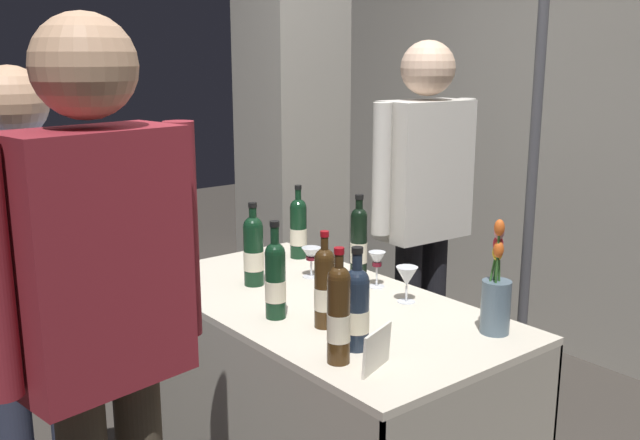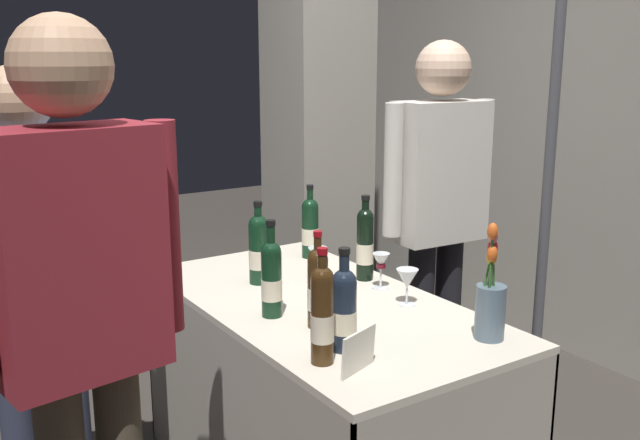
{
  "view_description": "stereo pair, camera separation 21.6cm",
  "coord_description": "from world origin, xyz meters",
  "px_view_note": "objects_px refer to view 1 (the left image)",
  "views": [
    {
      "loc": [
        1.9,
        -1.51,
        1.65
      ],
      "look_at": [
        0.0,
        0.0,
        1.09
      ],
      "focal_mm": 39.96,
      "sensor_mm": 36.0,
      "label": 1
    },
    {
      "loc": [
        2.03,
        -1.33,
        1.65
      ],
      "look_at": [
        0.0,
        0.0,
        1.09
      ],
      "focal_mm": 39.96,
      "sensor_mm": 36.0,
      "label": 2
    }
  ],
  "objects_px": {
    "display_bottle_0": "(357,307)",
    "wine_glass_near_taster": "(377,261)",
    "tasting_table": "(320,364)",
    "booth_signpost": "(535,138)",
    "wine_glass_mid": "(407,277)",
    "flower_vase": "(496,297)",
    "taster_foreground_right": "(27,273)",
    "featured_wine_bottle": "(339,313)",
    "wine_glass_near_vendor": "(311,256)",
    "vendor_presenter": "(424,198)",
    "concrete_pillar": "(290,35)"
  },
  "relations": [
    {
      "from": "booth_signpost",
      "to": "taster_foreground_right",
      "type": "bearing_deg",
      "value": -105.34
    },
    {
      "from": "vendor_presenter",
      "to": "booth_signpost",
      "type": "bearing_deg",
      "value": 123.85
    },
    {
      "from": "wine_glass_near_vendor",
      "to": "booth_signpost",
      "type": "height_order",
      "value": "booth_signpost"
    },
    {
      "from": "featured_wine_bottle",
      "to": "flower_vase",
      "type": "xyz_separation_m",
      "value": [
        0.14,
        0.53,
        -0.03
      ]
    },
    {
      "from": "wine_glass_mid",
      "to": "flower_vase",
      "type": "relative_size",
      "value": 0.35
    },
    {
      "from": "concrete_pillar",
      "to": "wine_glass_mid",
      "type": "height_order",
      "value": "concrete_pillar"
    },
    {
      "from": "concrete_pillar",
      "to": "display_bottle_0",
      "type": "height_order",
      "value": "concrete_pillar"
    },
    {
      "from": "featured_wine_bottle",
      "to": "taster_foreground_right",
      "type": "xyz_separation_m",
      "value": [
        -0.81,
        -0.61,
        0.04
      ]
    },
    {
      "from": "wine_glass_near_vendor",
      "to": "wine_glass_near_taster",
      "type": "distance_m",
      "value": 0.28
    },
    {
      "from": "display_bottle_0",
      "to": "booth_signpost",
      "type": "bearing_deg",
      "value": 101.72
    },
    {
      "from": "flower_vase",
      "to": "taster_foreground_right",
      "type": "bearing_deg",
      "value": -129.74
    },
    {
      "from": "vendor_presenter",
      "to": "taster_foreground_right",
      "type": "bearing_deg",
      "value": -1.16
    },
    {
      "from": "featured_wine_bottle",
      "to": "booth_signpost",
      "type": "xyz_separation_m",
      "value": [
        -0.29,
        1.3,
        0.38
      ]
    },
    {
      "from": "tasting_table",
      "to": "wine_glass_mid",
      "type": "bearing_deg",
      "value": 49.86
    },
    {
      "from": "tasting_table",
      "to": "flower_vase",
      "type": "height_order",
      "value": "flower_vase"
    },
    {
      "from": "display_bottle_0",
      "to": "vendor_presenter",
      "type": "xyz_separation_m",
      "value": [
        -0.64,
        0.96,
        0.11
      ]
    },
    {
      "from": "display_bottle_0",
      "to": "flower_vase",
      "type": "bearing_deg",
      "value": 67.11
    },
    {
      "from": "wine_glass_near_vendor",
      "to": "wine_glass_near_taster",
      "type": "bearing_deg",
      "value": 25.35
    },
    {
      "from": "display_bottle_0",
      "to": "wine_glass_near_taster",
      "type": "height_order",
      "value": "display_bottle_0"
    },
    {
      "from": "featured_wine_bottle",
      "to": "wine_glass_near_vendor",
      "type": "bearing_deg",
      "value": 147.74
    },
    {
      "from": "concrete_pillar",
      "to": "booth_signpost",
      "type": "relative_size",
      "value": 1.64
    },
    {
      "from": "taster_foreground_right",
      "to": "wine_glass_near_vendor",
      "type": "bearing_deg",
      "value": 6.05
    },
    {
      "from": "vendor_presenter",
      "to": "concrete_pillar",
      "type": "bearing_deg",
      "value": -92.5
    },
    {
      "from": "tasting_table",
      "to": "booth_signpost",
      "type": "bearing_deg",
      "value": 81.44
    },
    {
      "from": "taster_foreground_right",
      "to": "tasting_table",
      "type": "bearing_deg",
      "value": -9.66
    },
    {
      "from": "wine_glass_near_vendor",
      "to": "tasting_table",
      "type": "bearing_deg",
      "value": -31.57
    },
    {
      "from": "tasting_table",
      "to": "wine_glass_near_vendor",
      "type": "height_order",
      "value": "wine_glass_near_vendor"
    },
    {
      "from": "tasting_table",
      "to": "booth_signpost",
      "type": "relative_size",
      "value": 0.69
    },
    {
      "from": "flower_vase",
      "to": "vendor_presenter",
      "type": "distance_m",
      "value": 0.99
    },
    {
      "from": "wine_glass_near_taster",
      "to": "vendor_presenter",
      "type": "xyz_separation_m",
      "value": [
        -0.25,
        0.51,
        0.14
      ]
    },
    {
      "from": "featured_wine_bottle",
      "to": "taster_foreground_right",
      "type": "distance_m",
      "value": 1.02
    },
    {
      "from": "wine_glass_near_taster",
      "to": "tasting_table",
      "type": "bearing_deg",
      "value": -91.39
    },
    {
      "from": "flower_vase",
      "to": "booth_signpost",
      "type": "distance_m",
      "value": 0.97
    },
    {
      "from": "concrete_pillar",
      "to": "vendor_presenter",
      "type": "xyz_separation_m",
      "value": [
        1.15,
        -0.12,
        -0.73
      ]
    },
    {
      "from": "vendor_presenter",
      "to": "wine_glass_near_taster",
      "type": "bearing_deg",
      "value": 29.2
    },
    {
      "from": "featured_wine_bottle",
      "to": "display_bottle_0",
      "type": "xyz_separation_m",
      "value": [
        -0.04,
        0.1,
        -0.02
      ]
    },
    {
      "from": "tasting_table",
      "to": "display_bottle_0",
      "type": "xyz_separation_m",
      "value": [
        0.4,
        -0.18,
        0.38
      ]
    },
    {
      "from": "wine_glass_near_vendor",
      "to": "booth_signpost",
      "type": "relative_size",
      "value": 0.06
    },
    {
      "from": "wine_glass_near_vendor",
      "to": "display_bottle_0",
      "type": "bearing_deg",
      "value": -27.01
    },
    {
      "from": "wine_glass_near_vendor",
      "to": "featured_wine_bottle",
      "type": "bearing_deg",
      "value": -32.26
    },
    {
      "from": "featured_wine_bottle",
      "to": "booth_signpost",
      "type": "height_order",
      "value": "booth_signpost"
    },
    {
      "from": "concrete_pillar",
      "to": "wine_glass_mid",
      "type": "distance_m",
      "value": 1.93
    },
    {
      "from": "wine_glass_mid",
      "to": "taster_foreground_right",
      "type": "relative_size",
      "value": 0.08
    },
    {
      "from": "featured_wine_bottle",
      "to": "wine_glass_near_taster",
      "type": "height_order",
      "value": "featured_wine_bottle"
    },
    {
      "from": "tasting_table",
      "to": "concrete_pillar",
      "type": "bearing_deg",
      "value": 147.22
    },
    {
      "from": "wine_glass_mid",
      "to": "booth_signpost",
      "type": "relative_size",
      "value": 0.06
    },
    {
      "from": "display_bottle_0",
      "to": "booth_signpost",
      "type": "distance_m",
      "value": 1.28
    },
    {
      "from": "wine_glass_mid",
      "to": "booth_signpost",
      "type": "xyz_separation_m",
      "value": [
        -0.05,
        0.78,
        0.44
      ]
    },
    {
      "from": "concrete_pillar",
      "to": "flower_vase",
      "type": "bearing_deg",
      "value": -18.19
    },
    {
      "from": "flower_vase",
      "to": "taster_foreground_right",
      "type": "relative_size",
      "value": 0.23
    }
  ]
}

